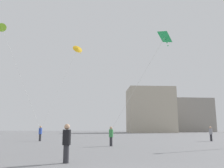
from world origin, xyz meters
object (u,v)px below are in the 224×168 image
(person_in_grey, at_px, (211,133))
(kite_amber_diamond, at_px, (78,49))
(person_in_black, at_px, (67,141))
(building_centre_hall, at_px, (184,115))
(kite_lime_diamond, at_px, (2,28))
(building_left_hall, at_px, (150,110))
(person_in_green, at_px, (111,135))
(person_in_blue, at_px, (40,133))
(kite_emerald_delta, at_px, (165,38))

(person_in_grey, relative_size, kite_amber_diamond, 0.14)
(person_in_black, xyz_separation_m, building_centre_hall, (37.48, 88.76, 6.09))
(kite_lime_diamond, height_order, building_left_hall, kite_lime_diamond)
(person_in_green, bearing_deg, person_in_blue, -6.81)
(person_in_green, relative_size, building_left_hall, 0.10)
(kite_lime_diamond, bearing_deg, person_in_blue, -24.62)
(person_in_grey, height_order, kite_amber_diamond, kite_amber_diamond)
(person_in_grey, distance_m, kite_amber_diamond, 20.32)
(kite_lime_diamond, relative_size, kite_amber_diamond, 1.25)
(kite_amber_diamond, bearing_deg, person_in_grey, -14.35)
(person_in_green, distance_m, building_centre_hall, 86.78)
(kite_amber_diamond, distance_m, building_left_hall, 57.08)
(building_left_hall, bearing_deg, person_in_green, -104.93)
(person_in_grey, bearing_deg, building_left_hall, -27.63)
(person_in_blue, distance_m, building_left_hall, 61.49)
(person_in_green, relative_size, building_centre_hall, 0.07)
(kite_amber_diamond, bearing_deg, person_in_blue, -142.06)
(kite_amber_diamond, bearing_deg, person_in_black, -85.05)
(person_in_green, relative_size, kite_amber_diamond, 0.14)
(person_in_blue, bearing_deg, kite_emerald_delta, 171.17)
(person_in_blue, xyz_separation_m, building_left_hall, (25.07, 55.71, 6.93))
(person_in_grey, height_order, person_in_blue, person_in_blue)
(person_in_black, relative_size, kite_amber_diamond, 0.14)
(kite_lime_diamond, height_order, kite_amber_diamond, kite_lime_diamond)
(person_in_black, relative_size, building_centre_hall, 0.07)
(person_in_blue, height_order, kite_emerald_delta, kite_emerald_delta)
(person_in_black, xyz_separation_m, person_in_green, (2.38, 9.63, -0.02))
(kite_amber_diamond, bearing_deg, building_centre_hall, 59.91)
(kite_emerald_delta, distance_m, building_left_hall, 67.86)
(kite_amber_diamond, height_order, building_centre_hall, building_centre_hall)
(person_in_grey, bearing_deg, person_in_black, 116.84)
(kite_amber_diamond, bearing_deg, kite_lime_diamond, 178.67)
(person_in_green, relative_size, kite_emerald_delta, 0.21)
(building_left_hall, relative_size, building_centre_hall, 0.70)
(person_in_grey, xyz_separation_m, kite_amber_diamond, (-16.23, 4.15, 11.49))
(person_in_grey, distance_m, kite_emerald_delta, 14.67)
(person_in_green, xyz_separation_m, building_left_hall, (17.10, 64.10, 7.02))
(person_in_blue, distance_m, kite_lime_diamond, 16.38)
(kite_emerald_delta, relative_size, building_left_hall, 0.49)
(building_centre_hall, bearing_deg, building_left_hall, -140.13)
(kite_amber_diamond, relative_size, building_centre_hall, 0.52)
(building_centre_hall, bearing_deg, person_in_green, -113.92)
(person_in_blue, height_order, building_left_hall, building_left_hall)
(person_in_grey, distance_m, person_in_blue, 20.05)
(person_in_blue, bearing_deg, building_left_hall, -81.24)
(person_in_blue, xyz_separation_m, kite_amber_diamond, (3.78, 2.95, 11.46))
(person_in_black, height_order, person_in_blue, person_in_blue)
(person_in_green, bearing_deg, building_centre_hall, -74.30)
(building_left_hall, xyz_separation_m, building_centre_hall, (18.00, 15.03, -0.91))
(kite_emerald_delta, bearing_deg, building_left_hall, 79.06)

